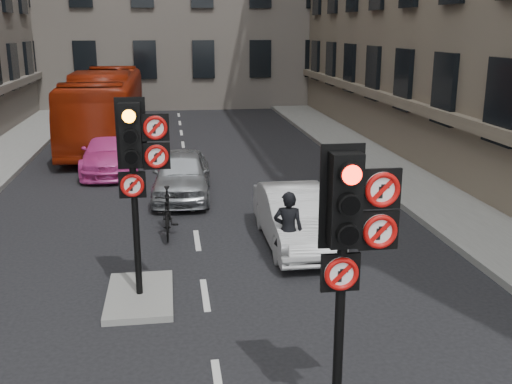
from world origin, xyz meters
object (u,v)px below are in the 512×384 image
object	(u,v)px
car_white	(296,217)
motorcyclist	(288,231)
car_silver	(182,174)
car_pink	(111,152)
info_sign	(135,218)
motorcycle	(167,212)
signal_near	(351,230)
signal_far	(137,156)
bus_red	(106,108)

from	to	relation	value
car_white	motorcyclist	world-z (taller)	motorcyclist
car_silver	car_white	bearing A→B (deg)	-56.76
car_pink	info_sign	distance (m)	9.91
motorcycle	signal_near	bearing A→B (deg)	-73.26
car_silver	car_pink	distance (m)	4.37
car_silver	motorcyclist	distance (m)	6.18
info_sign	motorcycle	bearing A→B (deg)	96.77
car_pink	motorcyclist	size ratio (longest dim) A/B	2.76
car_silver	signal_far	bearing A→B (deg)	-93.28
motorcycle	motorcyclist	distance (m)	3.55
signal_far	info_sign	xyz separation A→B (m)	(-0.14, 0.74, -1.35)
car_silver	info_sign	xyz separation A→B (m)	(-1.03, -6.11, 0.66)
car_silver	info_sign	size ratio (longest dim) A/B	2.11
signal_far	bus_red	size ratio (longest dim) A/B	0.32
signal_near	bus_red	distance (m)	20.32
bus_red	car_pink	bearing A→B (deg)	-83.19
car_pink	car_silver	bearing A→B (deg)	-58.90
car_silver	car_white	distance (m)	5.06
signal_far	car_silver	size ratio (longest dim) A/B	0.89
motorcyclist	car_silver	bearing A→B (deg)	-55.54
signal_far	motorcyclist	xyz separation A→B (m)	(2.89, 1.01, -1.87)
car_silver	motorcyclist	bearing A→B (deg)	-67.00
motorcyclist	info_sign	size ratio (longest dim) A/B	0.88
motorcycle	motorcyclist	xyz separation A→B (m)	(2.44, -2.57, 0.28)
car_white	motorcycle	size ratio (longest dim) A/B	2.15
car_pink	bus_red	xyz separation A→B (m)	(-0.61, 5.21, 0.88)
car_pink	motorcycle	xyz separation A→B (m)	(1.91, -6.97, -0.11)
signal_far	bus_red	distance (m)	15.92
motorcycle	info_sign	distance (m)	3.00
signal_near	car_silver	xyz separation A→B (m)	(-1.72, 10.85, -1.90)
signal_near	car_silver	size ratio (longest dim) A/B	0.89
motorcycle	info_sign	world-z (taller)	info_sign
car_pink	info_sign	size ratio (longest dim) A/B	2.42
car_silver	bus_red	size ratio (longest dim) A/B	0.36
bus_red	motorcyclist	size ratio (longest dim) A/B	6.65
car_silver	car_white	xyz separation A→B (m)	(2.47, -4.42, -0.03)
bus_red	motorcyclist	xyz separation A→B (m)	(4.97, -14.74, -0.71)
signal_near	motorcyclist	distance (m)	5.31
signal_far	car_silver	world-z (taller)	signal_far
car_pink	info_sign	world-z (taller)	info_sign
car_pink	motorcycle	bearing A→B (deg)	-76.02
signal_near	signal_far	world-z (taller)	signal_far
car_white	motorcycle	distance (m)	3.12
info_sign	car_pink	bearing A→B (deg)	116.21
bus_red	motorcyclist	world-z (taller)	bus_red
car_white	motorcycle	xyz separation A→B (m)	(-2.90, 1.14, -0.10)
motorcyclist	bus_red	bearing A→B (deg)	-55.87
signal_near	car_silver	bearing A→B (deg)	99.00
signal_far	car_silver	bearing A→B (deg)	82.67
signal_near	car_pink	world-z (taller)	signal_near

